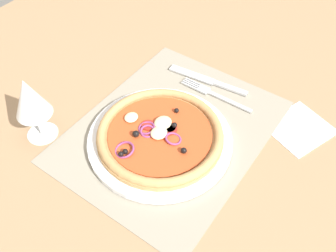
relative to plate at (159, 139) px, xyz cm
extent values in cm
cube|color=#9E7A56|center=(3.96, -0.18, -2.20)|extent=(190.00, 140.00, 2.40)
cube|color=gray|center=(3.96, -0.18, -0.80)|extent=(45.74, 35.99, 0.40)
cylinder|color=white|center=(0.00, 0.00, 0.00)|extent=(29.62, 29.62, 1.19)
cylinder|color=tan|center=(0.00, 0.00, 1.10)|extent=(25.71, 25.71, 1.00)
torus|color=tan|center=(0.00, 0.00, 1.96)|extent=(25.45, 25.45, 1.80)
cylinder|color=#C64C23|center=(0.00, 0.00, 1.75)|extent=(21.08, 21.08, 0.30)
ellipsoid|color=beige|center=(-0.20, 7.06, 2.35)|extent=(3.00, 2.70, 0.90)
ellipsoid|color=beige|center=(-0.39, 0.28, 2.44)|extent=(3.60, 3.24, 1.08)
ellipsoid|color=beige|center=(2.30, 0.75, 2.47)|extent=(3.84, 3.46, 1.15)
sphere|color=black|center=(6.81, 0.45, 2.41)|extent=(1.03, 1.03, 1.03)
sphere|color=black|center=(-3.34, 3.31, 2.59)|extent=(1.39, 1.39, 1.39)
sphere|color=black|center=(3.12, -1.55, 2.46)|extent=(1.13, 1.13, 1.13)
sphere|color=black|center=(-1.26, -6.75, 2.49)|extent=(1.19, 1.19, 1.19)
sphere|color=black|center=(-7.88, 2.28, 2.44)|extent=(1.08, 1.08, 1.08)
sphere|color=black|center=(-8.82, 2.57, 2.43)|extent=(1.07, 1.07, 1.07)
torus|color=#8E3D75|center=(-7.49, 2.84, 2.15)|extent=(4.15, 4.04, 1.77)
torus|color=#8E3D75|center=(0.23, -3.27, 2.15)|extent=(3.48, 3.40, 1.43)
torus|color=#8E3D75|center=(-1.16, 2.06, 2.15)|extent=(3.19, 3.14, 1.24)
torus|color=#8E3D75|center=(-0.56, 2.75, 2.15)|extent=(3.62, 3.61, 1.03)
cylinder|color=#A3281E|center=(1.92, -1.12, 2.05)|extent=(3.18, 3.18, 0.30)
cylinder|color=#A3281E|center=(2.26, -0.82, 2.05)|extent=(2.79, 2.79, 0.30)
cylinder|color=#A3281E|center=(0.31, 3.01, 2.05)|extent=(2.81, 2.81, 0.30)
cube|color=silver|center=(18.33, -6.21, -0.38)|extent=(0.93, 11.16, 0.44)
cube|color=silver|center=(18.31, 0.63, -0.38)|extent=(2.21, 2.53, 0.44)
cube|color=silver|center=(19.20, 4.05, -0.38)|extent=(0.33, 4.32, 0.44)
cube|color=silver|center=(18.60, 4.05, -0.38)|extent=(0.33, 4.32, 0.44)
cube|color=silver|center=(18.00, 4.05, -0.38)|extent=(0.33, 4.32, 0.44)
cube|color=silver|center=(17.40, 4.04, -0.38)|extent=(0.33, 4.32, 0.44)
cube|color=silver|center=(22.25, -4.22, -0.29)|extent=(2.17, 8.49, 0.62)
cube|color=silver|center=(21.20, 5.73, -0.38)|extent=(3.21, 11.75, 0.44)
cylinder|color=silver|center=(-12.38, 21.44, -0.80)|extent=(6.40, 6.40, 0.40)
cylinder|color=silver|center=(-12.38, 21.44, 2.40)|extent=(0.80, 0.80, 6.00)
cone|color=silver|center=(-12.38, 21.44, 9.65)|extent=(7.20, 7.20, 8.50)
cone|color=#4C993D|center=(-12.38, 21.44, 9.45)|extent=(6.24, 6.24, 7.30)
cube|color=white|center=(20.24, -22.12, -0.82)|extent=(15.66, 14.94, 0.36)
camera|label=1|loc=(-38.99, -29.71, 58.92)|focal=39.99mm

